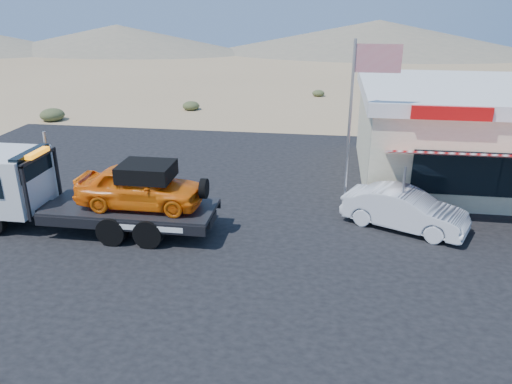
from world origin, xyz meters
The scene contains 7 objects.
ground centered at (0.00, 0.00, 0.00)m, with size 120.00×120.00×0.00m, color #9C8059.
asphalt_lot centered at (2.00, 3.00, 0.01)m, with size 32.00×24.00×0.02m, color black.
tow_truck centered at (-3.69, 1.90, 1.42)m, with size 7.88×2.34×2.63m.
white_sedan centered at (6.65, 3.45, 0.69)m, with size 1.41×4.05×1.33m, color silver.
jerky_store centered at (10.50, 8.97, 1.99)m, with size 10.40×9.97×3.90m.
flagpole centered at (4.93, 4.50, 3.76)m, with size 1.55×0.10×6.00m.
distant_hills centered at (-9.77, 55.14, 1.89)m, with size 126.00×48.00×4.20m.
Camera 1 is at (3.97, -12.25, 7.34)m, focal length 35.00 mm.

